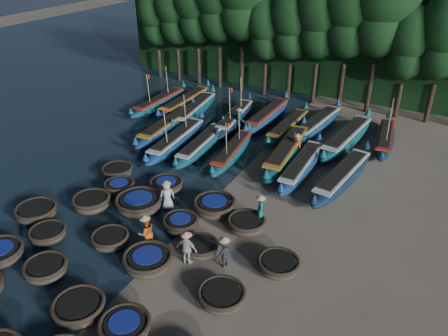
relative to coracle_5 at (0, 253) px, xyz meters
The scene contains 54 objects.
ground 9.01m from the coracle_5, 46.88° to the left, with size 120.00×120.00×0.00m, color #7E6F5C.
foliage_wall 31.03m from the coracle_5, 78.44° to the left, with size 40.00×3.00×10.00m, color black.
coracle_5 is the anchor object (origin of this frame).
coracle_6 2.66m from the coracle_5, ahead, with size 2.19×2.19×0.69m.
coracle_7 5.61m from the coracle_5, ahead, with size 2.40×2.40×0.72m.
coracle_8 7.75m from the coracle_5, ahead, with size 2.15×2.15×0.66m.
coracle_10 3.36m from the coracle_5, 110.98° to the left, with size 2.61×2.61×0.71m.
coracle_11 2.24m from the coracle_5, 70.39° to the left, with size 2.01×2.01×0.64m.
coracle_12 4.92m from the coracle_5, 40.11° to the left, with size 1.97×1.97×0.69m.
coracle_13 6.87m from the coracle_5, 23.26° to the left, with size 2.76×2.76×0.78m.
coracle_14 10.47m from the coracle_5, 13.47° to the left, with size 2.45×2.45×0.66m.
coracle_15 5.14m from the coracle_5, 80.78° to the left, with size 2.46×2.46×0.83m.
coracle_16 6.96m from the coracle_5, 63.31° to the left, with size 2.57×2.57×0.83m.
coracle_17 8.38m from the coracle_5, 43.94° to the left, with size 2.18×2.18×0.71m.
coracle_18 9.17m from the coracle_5, 30.79° to the left, with size 1.90×1.90×0.64m.
coracle_19 12.68m from the coracle_5, 24.37° to the left, with size 1.93×1.93×0.70m.
coracle_20 8.51m from the coracle_5, 91.92° to the left, with size 2.24×2.24×0.71m.
coracle_21 7.17m from the coracle_5, 81.75° to the left, with size 2.10×2.10×0.72m.
coracle_22 9.20m from the coracle_5, 69.30° to the left, with size 2.24×2.24×0.65m.
coracle_23 10.42m from the coracle_5, 48.84° to the left, with size 2.29×2.29×0.84m.
coracle_24 11.59m from the coracle_5, 39.02° to the left, with size 2.35×2.35×0.74m.
long_boat_2 15.42m from the coracle_5, 94.74° to the left, with size 1.95×8.52×1.50m.
long_boat_3 13.70m from the coracle_5, 87.31° to the left, with size 1.97×8.14×3.47m.
long_boat_4 14.17m from the coracle_5, 79.89° to the left, with size 1.85×7.56×1.33m.
long_boat_5 14.82m from the coracle_5, 71.20° to the left, with size 2.07×7.23×3.09m.
long_boat_6 17.46m from the coracle_5, 62.64° to the left, with size 2.16×8.85×1.56m.
long_boat_7 17.08m from the coracle_5, 56.21° to the left, with size 1.48×7.81×1.37m.
long_boat_8 18.52m from the coracle_5, 49.32° to the left, with size 2.54×8.21×1.46m.
long_boat_9 19.88m from the coracle_5, 103.93° to the left, with size 1.49×7.79×3.31m.
long_boat_10 20.44m from the coracle_5, 97.91° to the left, with size 1.58×8.36×1.47m.
long_boat_11 19.14m from the coracle_5, 93.59° to the left, with size 2.48×8.30×1.47m.
long_boat_12 19.26m from the coracle_5, 82.82° to the left, with size 2.54×8.09×3.47m.
long_boat_13 21.27m from the coracle_5, 78.00° to the left, with size 1.52×8.19×1.44m.
long_boat_14 20.63m from the coracle_5, 71.31° to the left, with size 1.59×7.56×1.33m.
long_boat_15 22.62m from the coracle_5, 68.20° to the left, with size 2.39×8.13×1.44m.
long_boat_16 22.37m from the coracle_5, 60.59° to the left, with size 2.57×8.79×1.56m.
long_boat_17 24.70m from the coracle_5, 57.38° to the left, with size 2.04×7.32×3.12m.
fisherman_0 8.35m from the coracle_5, 58.32° to the left, with size 0.94×0.94×1.85m.
fisherman_1 12.35m from the coracle_5, 39.99° to the left, with size 0.67×0.77×1.98m.
fisherman_2 6.67m from the coracle_5, 35.67° to the left, with size 1.03×1.08×1.96m.
fisherman_3 10.28m from the coracle_5, 25.81° to the left, with size 0.93×1.12×1.71m.
fisherman_4 8.61m from the coracle_5, 26.43° to the left, with size 1.01×0.52×1.88m.
fisherman_5 18.36m from the coracle_5, 79.64° to the left, with size 1.66×1.40×1.99m.
fisherman_6 18.17m from the coracle_5, 62.11° to the left, with size 0.96×0.83×1.86m.
tree_0 28.88m from the coracle_5, 110.34° to the left, with size 3.68×3.68×8.68m.
tree_1 28.32m from the coracle_5, 105.86° to the left, with size 4.09×4.09×9.65m.
tree_2 27.95m from the coracle_5, 101.18° to the left, with size 4.51×4.51×10.63m.
tree_5 27.19m from the coracle_5, 86.45° to the left, with size 3.68×3.68×8.68m.
tree_6 27.58m from the coracle_5, 81.54° to the left, with size 4.09×4.09×9.65m.
tree_7 28.16m from the coracle_5, 76.76° to the left, with size 4.51×4.51×10.63m.
tree_8 28.92m from the coracle_5, 72.16° to the left, with size 4.92×4.92×11.60m.
tree_9 29.86m from the coracle_5, 67.79° to the left, with size 5.34×5.34×12.58m.
tree_10 30.16m from the coracle_5, 63.67° to the left, with size 3.68×3.68×8.68m.
tree_11 31.36m from the coracle_5, 59.82° to the left, with size 4.09×4.09×9.65m.
Camera 1 is at (10.17, -15.50, 13.46)m, focal length 35.00 mm.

